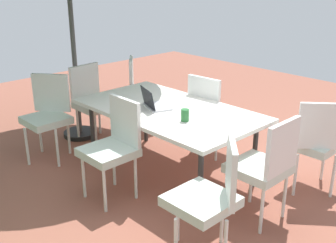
{
  "coord_description": "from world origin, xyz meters",
  "views": [
    {
      "loc": [
        -2.97,
        2.84,
        2.13
      ],
      "look_at": [
        0.0,
        0.0,
        0.6
      ],
      "focal_mm": 44.21,
      "sensor_mm": 36.0,
      "label": 1
    }
  ],
  "objects_px": {
    "chair_north": "(113,144)",
    "chair_southwest": "(315,140)",
    "chair_northwest": "(210,194)",
    "cup": "(185,115)",
    "laptop": "(154,104)",
    "chair_west": "(265,164)",
    "chair_southeast": "(142,89)",
    "chair_northeast": "(48,113)",
    "dining_table": "(168,112)",
    "chair_south": "(211,110)",
    "chair_east": "(93,100)"
  },
  "relations": [
    {
      "from": "chair_northwest",
      "to": "cup",
      "type": "distance_m",
      "value": 1.08
    },
    {
      "from": "chair_north",
      "to": "chair_southwest",
      "type": "height_order",
      "value": "same"
    },
    {
      "from": "chair_northeast",
      "to": "chair_west",
      "type": "relative_size",
      "value": 1.0
    },
    {
      "from": "chair_east",
      "to": "chair_northwest",
      "type": "height_order",
      "value": "same"
    },
    {
      "from": "dining_table",
      "to": "chair_north",
      "type": "distance_m",
      "value": 0.74
    },
    {
      "from": "chair_northeast",
      "to": "chair_northwest",
      "type": "bearing_deg",
      "value": -39.42
    },
    {
      "from": "chair_southwest",
      "to": "laptop",
      "type": "distance_m",
      "value": 1.66
    },
    {
      "from": "chair_southwest",
      "to": "cup",
      "type": "xyz_separation_m",
      "value": [
        0.89,
        0.91,
        0.25
      ]
    },
    {
      "from": "cup",
      "to": "chair_north",
      "type": "bearing_deg",
      "value": 55.94
    },
    {
      "from": "chair_east",
      "to": "chair_southwest",
      "type": "relative_size",
      "value": 1.0
    },
    {
      "from": "dining_table",
      "to": "laptop",
      "type": "bearing_deg",
      "value": 40.88
    },
    {
      "from": "chair_northwest",
      "to": "cup",
      "type": "bearing_deg",
      "value": -168.33
    },
    {
      "from": "chair_southwest",
      "to": "dining_table",
      "type": "bearing_deg",
      "value": -10.48
    },
    {
      "from": "chair_northeast",
      "to": "dining_table",
      "type": "bearing_deg",
      "value": -8.4
    },
    {
      "from": "chair_north",
      "to": "chair_northwest",
      "type": "relative_size",
      "value": 1.0
    },
    {
      "from": "dining_table",
      "to": "chair_north",
      "type": "bearing_deg",
      "value": 90.14
    },
    {
      "from": "chair_southwest",
      "to": "laptop",
      "type": "height_order",
      "value": "chair_southwest"
    },
    {
      "from": "dining_table",
      "to": "laptop",
      "type": "distance_m",
      "value": 0.17
    },
    {
      "from": "chair_south",
      "to": "cup",
      "type": "relative_size",
      "value": 8.26
    },
    {
      "from": "chair_southwest",
      "to": "cup",
      "type": "height_order",
      "value": "chair_southwest"
    },
    {
      "from": "chair_southeast",
      "to": "chair_northeast",
      "type": "distance_m",
      "value": 1.46
    },
    {
      "from": "dining_table",
      "to": "chair_east",
      "type": "xyz_separation_m",
      "value": [
        1.33,
        0.05,
        -0.15
      ]
    },
    {
      "from": "chair_southeast",
      "to": "chair_south",
      "type": "xyz_separation_m",
      "value": [
        -1.26,
        0.02,
        0.0
      ]
    },
    {
      "from": "chair_north",
      "to": "chair_southwest",
      "type": "distance_m",
      "value": 1.97
    },
    {
      "from": "chair_west",
      "to": "dining_table",
      "type": "bearing_deg",
      "value": -92.15
    },
    {
      "from": "chair_northeast",
      "to": "chair_west",
      "type": "xyz_separation_m",
      "value": [
        -2.5,
        -0.69,
        0.0
      ]
    },
    {
      "from": "dining_table",
      "to": "chair_southwest",
      "type": "height_order",
      "value": "chair_southwest"
    },
    {
      "from": "dining_table",
      "to": "chair_southwest",
      "type": "bearing_deg",
      "value": -149.25
    },
    {
      "from": "chair_west",
      "to": "cup",
      "type": "height_order",
      "value": "chair_west"
    },
    {
      "from": "laptop",
      "to": "chair_west",
      "type": "bearing_deg",
      "value": -156.85
    },
    {
      "from": "chair_east",
      "to": "cup",
      "type": "height_order",
      "value": "chair_east"
    },
    {
      "from": "chair_northeast",
      "to": "chair_northwest",
      "type": "height_order",
      "value": "same"
    },
    {
      "from": "chair_southwest",
      "to": "chair_northeast",
      "type": "bearing_deg",
      "value": -10.7
    },
    {
      "from": "chair_southeast",
      "to": "cup",
      "type": "height_order",
      "value": "chair_southeast"
    },
    {
      "from": "chair_northeast",
      "to": "chair_southwest",
      "type": "bearing_deg",
      "value": -8.17
    },
    {
      "from": "chair_southwest",
      "to": "chair_northwest",
      "type": "bearing_deg",
      "value": 47.34
    },
    {
      "from": "chair_north",
      "to": "chair_west",
      "type": "relative_size",
      "value": 1.0
    },
    {
      "from": "chair_northwest",
      "to": "chair_northeast",
      "type": "bearing_deg",
      "value": -133.41
    },
    {
      "from": "chair_southeast",
      "to": "laptop",
      "type": "relative_size",
      "value": 2.54
    },
    {
      "from": "chair_southeast",
      "to": "chair_southwest",
      "type": "distance_m",
      "value": 2.56
    },
    {
      "from": "chair_east",
      "to": "chair_northwest",
      "type": "relative_size",
      "value": 1.0
    },
    {
      "from": "chair_northeast",
      "to": "chair_southwest",
      "type": "relative_size",
      "value": 1.0
    },
    {
      "from": "dining_table",
      "to": "chair_north",
      "type": "height_order",
      "value": "chair_north"
    },
    {
      "from": "dining_table",
      "to": "cup",
      "type": "xyz_separation_m",
      "value": [
        -0.39,
        0.15,
        0.11
      ]
    },
    {
      "from": "dining_table",
      "to": "chair_southwest",
      "type": "relative_size",
      "value": 2.02
    },
    {
      "from": "chair_north",
      "to": "chair_southeast",
      "type": "relative_size",
      "value": 1.0
    },
    {
      "from": "chair_north",
      "to": "laptop",
      "type": "bearing_deg",
      "value": 101.45
    },
    {
      "from": "dining_table",
      "to": "chair_northeast",
      "type": "relative_size",
      "value": 2.02
    },
    {
      "from": "chair_east",
      "to": "chair_south",
      "type": "xyz_separation_m",
      "value": [
        -1.32,
        -0.76,
        0.0
      ]
    },
    {
      "from": "chair_north",
      "to": "chair_southwest",
      "type": "relative_size",
      "value": 1.0
    }
  ]
}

